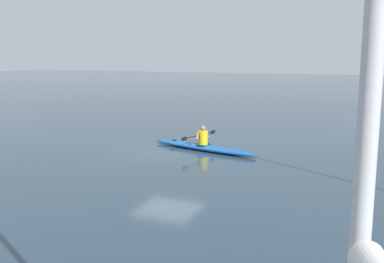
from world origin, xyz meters
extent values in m
plane|color=#283D4C|center=(0.00, 0.00, 0.00)|extent=(160.00, 160.00, 0.00)
ellipsoid|color=#1959A5|center=(-1.23, -0.76, 0.12)|extent=(5.14, 1.90, 0.24)
torus|color=black|center=(-1.25, -0.75, 0.22)|extent=(0.76, 0.76, 0.04)
cylinder|color=black|center=(0.26, -1.13, 0.23)|extent=(0.18, 0.18, 0.02)
cylinder|color=yellow|center=(-1.23, -0.76, 0.53)|extent=(0.38, 0.38, 0.56)
sphere|color=#936B4C|center=(-1.23, -0.76, 0.92)|extent=(0.21, 0.21, 0.21)
cylinder|color=black|center=(-1.04, -0.81, 0.60)|extent=(0.50, 1.91, 0.03)
ellipsoid|color=black|center=(-0.81, 0.14, 0.60)|extent=(0.13, 0.40, 0.17)
ellipsoid|color=black|center=(-1.27, -1.76, 0.60)|extent=(0.13, 0.40, 0.17)
cylinder|color=#936B4C|center=(-1.09, -0.50, 0.61)|extent=(0.19, 0.30, 0.34)
cylinder|color=#936B4C|center=(-1.23, -1.06, 0.61)|extent=(0.24, 0.26, 0.34)
camera|label=1|loc=(-8.03, 15.68, 3.85)|focal=41.24mm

